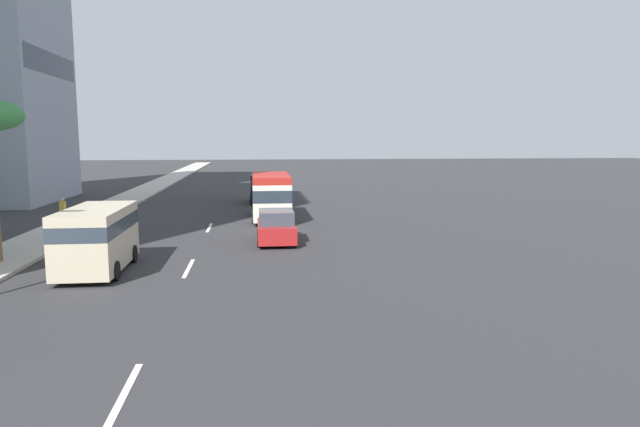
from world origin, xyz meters
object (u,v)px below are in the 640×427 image
Objects in this scene: minibus_third at (271,195)px; car_second at (276,227)px; van_fourth at (97,235)px; pedestrian_mid_block at (63,210)px; van_lead at (263,186)px.

car_second is at bearing -179.83° from minibus_third.
car_second is 8.92m from van_fourth.
van_fourth is at bearing 127.31° from car_second.
pedestrian_mid_block is (6.38, 12.16, 0.23)m from car_second.
van_lead is 17.55m from car_second.
van_lead is 0.72× the size of minibus_third.
van_fourth is (-13.56, 7.05, -0.15)m from minibus_third.
minibus_third is (-9.38, -0.39, 0.26)m from van_lead.
van_lead reaches higher than pedestrian_mid_block.
minibus_third is at bearing 152.51° from van_fourth.
pedestrian_mid_block is (11.78, 5.08, -0.43)m from van_fourth.
car_second is at bearing 127.31° from van_fourth.
pedestrian_mid_block is (-11.16, 11.74, -0.32)m from van_lead.
van_lead is at bearing 163.81° from van_fourth.
minibus_third is 15.28m from van_fourth.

